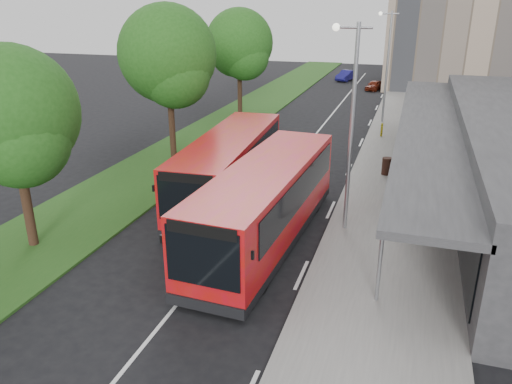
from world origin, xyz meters
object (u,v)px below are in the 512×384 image
lamp_post_near (350,117)px  bollard (382,130)px  tree_far (239,47)px  car_near (374,85)px  tree_near (13,121)px  lamp_post_far (387,60)px  tree_mid (168,61)px  litter_bin (387,166)px  bus_second (229,167)px  bus_main (266,204)px  car_far (347,75)px

lamp_post_near → bollard: (0.36, 15.44, -4.12)m
lamp_post_near → tree_far: bearing=120.3°
tree_far → car_near: size_ratio=2.80×
tree_near → lamp_post_far: size_ratio=0.95×
tree_mid → lamp_post_near: (11.13, -7.05, -0.97)m
litter_bin → car_near: litter_bin is taller
bus_second → bollard: bus_second is taller
tree_far → bus_main: (8.40, -20.95, -3.84)m
tree_near → tree_far: tree_far is taller
lamp_post_far → bollard: (0.36, -4.56, -4.12)m
bollard → car_far: 26.24m
lamp_post_near → litter_bin: lamp_post_near is taller
bus_second → bollard: (6.04, 13.45, -0.95)m
tree_near → tree_far: size_ratio=0.90×
tree_mid → bollard: (11.49, 8.38, -5.08)m
tree_far → lamp_post_near: (11.13, -19.05, -0.70)m
tree_mid → lamp_post_far: 17.10m
bus_second → tree_far: bearing=104.5°
tree_far → tree_near: bearing=-90.0°
lamp_post_far → car_far: lamp_post_far is taller
bus_main → bollard: bus_main is taller
bus_second → car_near: bearing=80.3°
tree_far → lamp_post_far: (11.13, 0.95, -0.70)m
car_far → car_near: bearing=-40.6°
bus_second → car_near: (3.79, 33.23, -1.04)m
tree_near → car_near: bearing=77.0°
lamp_post_near → lamp_post_far: same height
car_near → tree_far: bearing=-105.4°
bus_main → car_far: bus_main is taller
litter_bin → bollard: litter_bin is taller
tree_mid → lamp_post_far: size_ratio=1.10×
car_near → tree_mid: bearing=-93.8°
lamp_post_far → lamp_post_near: bearing=-90.0°
bollard → lamp_post_far: bearing=94.5°
tree_far → litter_bin: tree_far is taller
bollard → car_near: size_ratio=0.30×
tree_far → car_near: bearing=60.3°
lamp_post_near → bus_main: lamp_post_near is taller
tree_mid → lamp_post_far: bearing=49.3°
lamp_post_far → bollard: bearing=-85.5°
litter_bin → car_far: (-6.83, 33.64, -0.01)m
tree_near → car_far: 46.47m
tree_far → bollard: bearing=-17.5°
bus_second → car_far: 39.02m
bollard → car_near: bollard is taller
lamp_post_near → tree_mid: bearing=147.6°
car_far → lamp_post_near: bearing=-65.5°
lamp_post_far → litter_bin: size_ratio=8.75×
bus_second → litter_bin: bearing=34.6°
tree_near → bus_second: bearing=51.8°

